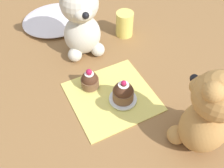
# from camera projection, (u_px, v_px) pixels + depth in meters

# --- Properties ---
(ground_plane) EXTENTS (4.00, 4.00, 0.00)m
(ground_plane) POSITION_uv_depth(u_px,v_px,m) (112.00, 97.00, 0.75)
(ground_plane) COLOR olive
(knitted_placemat) EXTENTS (0.23, 0.23, 0.01)m
(knitted_placemat) POSITION_uv_depth(u_px,v_px,m) (112.00, 96.00, 0.75)
(knitted_placemat) COLOR #E0D166
(knitted_placemat) RESTS_ON ground_plane
(tulle_cloth) EXTENTS (0.25, 0.22, 0.03)m
(tulle_cloth) POSITION_uv_depth(u_px,v_px,m) (56.00, 19.00, 0.98)
(tulle_cloth) COLOR silver
(tulle_cloth) RESTS_ON ground_plane
(teddy_bear_cream) EXTENTS (0.13, 0.13, 0.24)m
(teddy_bear_cream) POSITION_uv_depth(u_px,v_px,m) (81.00, 21.00, 0.79)
(teddy_bear_cream) COLOR beige
(teddy_bear_cream) RESTS_ON ground_plane
(teddy_bear_tan) EXTENTS (0.14, 0.14, 0.24)m
(teddy_bear_tan) POSITION_uv_depth(u_px,v_px,m) (208.00, 114.00, 0.57)
(teddy_bear_tan) COLOR #B78447
(teddy_bear_tan) RESTS_ON ground_plane
(cupcake_near_cream_bear) EXTENTS (0.05, 0.05, 0.07)m
(cupcake_near_cream_bear) POSITION_uv_depth(u_px,v_px,m) (90.00, 80.00, 0.76)
(cupcake_near_cream_bear) COLOR brown
(cupcake_near_cream_bear) RESTS_ON knitted_placemat
(saucer_plate) EXTENTS (0.08, 0.08, 0.01)m
(saucer_plate) POSITION_uv_depth(u_px,v_px,m) (123.00, 99.00, 0.74)
(saucer_plate) COLOR silver
(saucer_plate) RESTS_ON knitted_placemat
(cupcake_near_tan_bear) EXTENTS (0.06, 0.06, 0.07)m
(cupcake_near_tan_bear) POSITION_uv_depth(u_px,v_px,m) (123.00, 92.00, 0.71)
(cupcake_near_tan_bear) COLOR brown
(cupcake_near_tan_bear) RESTS_ON saucer_plate
(juice_glass) EXTENTS (0.06, 0.06, 0.09)m
(juice_glass) POSITION_uv_depth(u_px,v_px,m) (125.00, 24.00, 0.91)
(juice_glass) COLOR #EADB66
(juice_glass) RESTS_ON ground_plane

